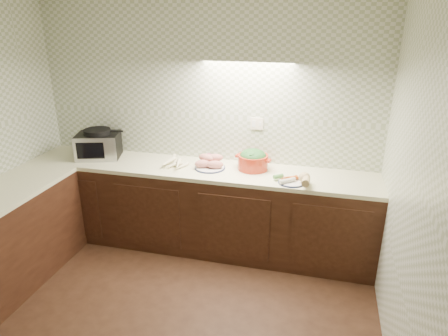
% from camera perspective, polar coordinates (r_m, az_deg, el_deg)
% --- Properties ---
extents(room, '(3.60, 3.60, 2.60)m').
position_cam_1_polar(room, '(2.53, -14.67, 3.60)').
color(room, black).
rests_on(room, ground).
extents(counter, '(3.60, 3.60, 0.90)m').
position_cam_1_polar(counter, '(3.87, -17.28, -9.52)').
color(counter, black).
rests_on(counter, ground).
extents(toaster_oven, '(0.52, 0.45, 0.31)m').
position_cam_1_polar(toaster_oven, '(4.52, -17.51, 3.24)').
color(toaster_oven, black).
rests_on(toaster_oven, counter).
extents(parsnip_pile, '(0.30, 0.38, 0.07)m').
position_cam_1_polar(parsnip_pile, '(4.17, -7.00, 0.90)').
color(parsnip_pile, beige).
rests_on(parsnip_pile, counter).
extents(sweet_potato_plate, '(0.31, 0.31, 0.14)m').
position_cam_1_polar(sweet_potato_plate, '(4.03, -2.03, 0.73)').
color(sweet_potato_plate, '#182044').
rests_on(sweet_potato_plate, counter).
extents(onion_bowl, '(0.15, 0.15, 0.12)m').
position_cam_1_polar(onion_bowl, '(4.14, -2.01, 1.15)').
color(onion_bowl, black).
rests_on(onion_bowl, counter).
extents(dutch_oven, '(0.37, 0.36, 0.21)m').
position_cam_1_polar(dutch_oven, '(3.99, 4.16, 1.21)').
color(dutch_oven, '#AC2A15').
rests_on(dutch_oven, counter).
extents(veg_plate, '(0.36, 0.25, 0.12)m').
position_cam_1_polar(veg_plate, '(3.73, 10.39, -1.59)').
color(veg_plate, '#182044').
rests_on(veg_plate, counter).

